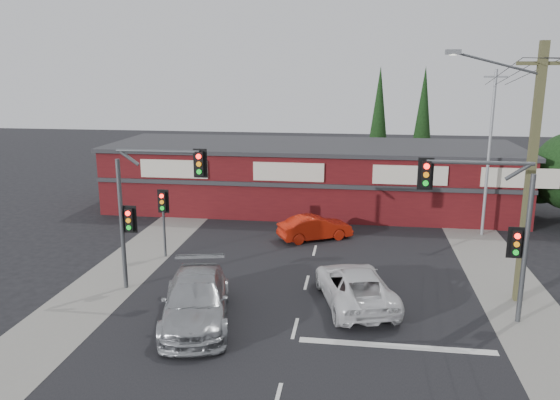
# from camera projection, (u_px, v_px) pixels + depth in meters

# --- Properties ---
(ground) EXTENTS (120.00, 120.00, 0.00)m
(ground) POSITION_uv_depth(u_px,v_px,m) (297.00, 320.00, 20.08)
(ground) COLOR black
(ground) RESTS_ON ground
(road_strip) EXTENTS (14.00, 70.00, 0.01)m
(road_strip) POSITION_uv_depth(u_px,v_px,m) (309.00, 271.00, 24.89)
(road_strip) COLOR black
(road_strip) RESTS_ON ground
(verge_left) EXTENTS (3.00, 70.00, 0.02)m
(verge_left) POSITION_uv_depth(u_px,v_px,m) (132.00, 262.00, 26.07)
(verge_left) COLOR gray
(verge_left) RESTS_ON ground
(verge_right) EXTENTS (3.00, 70.00, 0.02)m
(verge_right) POSITION_uv_depth(u_px,v_px,m) (504.00, 281.00, 23.72)
(verge_right) COLOR gray
(verge_right) RESTS_ON ground
(stop_line) EXTENTS (6.50, 0.35, 0.01)m
(stop_line) POSITION_uv_depth(u_px,v_px,m) (397.00, 346.00, 18.15)
(stop_line) COLOR silver
(stop_line) RESTS_ON ground
(white_suv) EXTENTS (3.72, 5.75, 1.47)m
(white_suv) POSITION_uv_depth(u_px,v_px,m) (355.00, 286.00, 21.34)
(white_suv) COLOR silver
(white_suv) RESTS_ON ground
(silver_suv) EXTENTS (3.58, 6.15, 1.67)m
(silver_suv) POSITION_uv_depth(u_px,v_px,m) (196.00, 300.00, 19.78)
(silver_suv) COLOR #A3A6A8
(silver_suv) RESTS_ON ground
(red_sedan) EXTENTS (4.16, 3.11, 1.31)m
(red_sedan) POSITION_uv_depth(u_px,v_px,m) (315.00, 228.00, 29.44)
(red_sedan) COLOR #B81D0B
(red_sedan) RESTS_ON ground
(lane_dashes) EXTENTS (0.12, 40.53, 0.01)m
(lane_dashes) POSITION_uv_depth(u_px,v_px,m) (301.00, 303.00, 21.49)
(lane_dashes) COLOR silver
(lane_dashes) RESTS_ON ground
(shop_building) EXTENTS (27.30, 8.40, 4.22)m
(shop_building) POSITION_uv_depth(u_px,v_px,m) (311.00, 176.00, 36.07)
(shop_building) COLOR #490E11
(shop_building) RESTS_ON ground
(conifer_near) EXTENTS (1.80, 1.80, 9.25)m
(conifer_near) POSITION_uv_depth(u_px,v_px,m) (379.00, 117.00, 41.41)
(conifer_near) COLOR #2D2116
(conifer_near) RESTS_ON ground
(conifer_far) EXTENTS (1.80, 1.80, 9.25)m
(conifer_far) POSITION_uv_depth(u_px,v_px,m) (423.00, 115.00, 42.85)
(conifer_far) COLOR #2D2116
(conifer_far) RESTS_ON ground
(traffic_mast_left) EXTENTS (3.77, 0.27, 5.97)m
(traffic_mast_left) POSITION_uv_depth(u_px,v_px,m) (145.00, 198.00, 21.98)
(traffic_mast_left) COLOR #47494C
(traffic_mast_left) RESTS_ON ground
(traffic_mast_right) EXTENTS (3.96, 0.27, 5.97)m
(traffic_mast_right) POSITION_uv_depth(u_px,v_px,m) (495.00, 217.00, 19.18)
(traffic_mast_right) COLOR #47494C
(traffic_mast_right) RESTS_ON ground
(pedestal_signal) EXTENTS (0.55, 0.27, 3.38)m
(pedestal_signal) POSITION_uv_depth(u_px,v_px,m) (163.00, 209.00, 26.30)
(pedestal_signal) COLOR #47494C
(pedestal_signal) RESTS_ON ground
(utility_pole) EXTENTS (4.38, 0.59, 10.00)m
(utility_pole) POSITION_uv_depth(u_px,v_px,m) (528.00, 167.00, 20.54)
(utility_pole) COLOR brown
(utility_pole) RESTS_ON ground
(steel_pole) EXTENTS (1.20, 0.16, 9.00)m
(steel_pole) POSITION_uv_depth(u_px,v_px,m) (489.00, 151.00, 29.29)
(steel_pole) COLOR gray
(steel_pole) RESTS_ON ground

